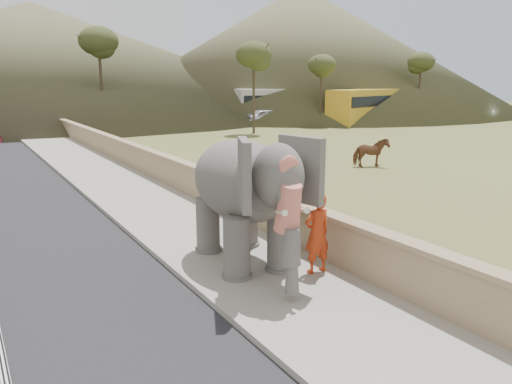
% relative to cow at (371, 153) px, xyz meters
% --- Properties ---
extents(ground, '(160.00, 160.00, 0.00)m').
position_rel_cow_xyz_m(ground, '(-11.36, -12.26, -0.68)').
color(ground, olive).
rests_on(ground, ground).
extents(walkway, '(3.00, 120.00, 0.15)m').
position_rel_cow_xyz_m(walkway, '(-11.36, -2.26, -0.60)').
color(walkway, '#9E9687').
rests_on(walkway, ground).
extents(parapet, '(0.30, 120.00, 1.10)m').
position_rel_cow_xyz_m(parapet, '(-9.71, -2.26, -0.13)').
color(parapet, tan).
rests_on(parapet, ground).
extents(cow, '(1.75, 1.23, 1.35)m').
position_rel_cow_xyz_m(cow, '(0.00, 0.00, 0.00)').
color(cow, brown).
rests_on(cow, ground).
extents(distant_car, '(4.41, 2.22, 1.44)m').
position_rel_cow_xyz_m(distant_car, '(7.60, 20.92, 0.04)').
color(distant_car, '#ADACB3').
rests_on(distant_car, ground).
extents(bus_white, '(11.28, 4.90, 3.10)m').
position_rel_cow_xyz_m(bus_white, '(11.86, 23.26, 0.87)').
color(bus_white, beige).
rests_on(bus_white, ground).
extents(bus_orange, '(11.25, 5.59, 3.10)m').
position_rel_cow_xyz_m(bus_orange, '(16.78, 17.76, 0.87)').
color(bus_orange, gold).
rests_on(bus_orange, ground).
extents(hill_right, '(56.00, 56.00, 16.00)m').
position_rel_cow_xyz_m(hill_right, '(24.64, 39.74, 7.32)').
color(hill_right, brown).
rests_on(hill_right, ground).
extents(hill_far, '(80.00, 80.00, 14.00)m').
position_rel_cow_xyz_m(hill_far, '(-6.36, 57.74, 6.32)').
color(hill_far, brown).
rests_on(hill_far, ground).
extents(elephant_and_man, '(2.43, 4.04, 2.79)m').
position_rel_cow_xyz_m(elephant_and_man, '(-11.34, -7.97, 0.86)').
color(elephant_and_man, '#67635D').
rests_on(elephant_and_man, ground).
extents(trees, '(46.96, 36.26, 8.54)m').
position_rel_cow_xyz_m(trees, '(-9.35, 13.44, 3.16)').
color(trees, '#473828').
rests_on(trees, ground).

